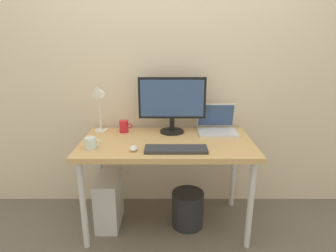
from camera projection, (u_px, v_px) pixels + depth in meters
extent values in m
plane|color=#665B51|center=(168.00, 223.00, 2.45)|extent=(6.00, 6.00, 0.00)
cube|color=beige|center=(168.00, 62.00, 2.45)|extent=(4.40, 0.04, 2.60)
cube|color=tan|center=(168.00, 143.00, 2.24)|extent=(1.32, 0.69, 0.04)
cylinder|color=silver|center=(84.00, 205.00, 2.08)|extent=(0.04, 0.04, 0.70)
cylinder|color=silver|center=(251.00, 206.00, 2.08)|extent=(0.04, 0.04, 0.70)
cylinder|color=silver|center=(102.00, 171.00, 2.62)|extent=(0.04, 0.04, 0.70)
cylinder|color=silver|center=(234.00, 171.00, 2.62)|extent=(0.04, 0.04, 0.70)
cylinder|color=black|center=(173.00, 131.00, 2.44)|extent=(0.20, 0.20, 0.01)
cylinder|color=black|center=(173.00, 124.00, 2.42)|extent=(0.04, 0.04, 0.11)
cube|color=black|center=(173.00, 98.00, 2.35)|extent=(0.55, 0.03, 0.34)
cube|color=#334C7F|center=(173.00, 98.00, 2.33)|extent=(0.51, 0.01, 0.30)
cube|color=silver|center=(219.00, 133.00, 2.39)|extent=(0.32, 0.22, 0.02)
cube|color=silver|center=(217.00, 115.00, 2.48)|extent=(0.32, 0.05, 0.21)
cube|color=#334C7F|center=(217.00, 115.00, 2.48)|extent=(0.30, 0.04, 0.18)
cylinder|color=silver|center=(102.00, 130.00, 2.47)|extent=(0.11, 0.11, 0.01)
cylinder|color=silver|center=(101.00, 112.00, 2.42)|extent=(0.02, 0.02, 0.31)
cone|color=silver|center=(98.00, 91.00, 2.33)|extent=(0.11, 0.14, 0.13)
cube|color=#333338|center=(177.00, 149.00, 2.03)|extent=(0.44, 0.14, 0.02)
ellipsoid|color=silver|center=(135.00, 148.00, 2.04)|extent=(0.06, 0.09, 0.03)
cylinder|color=red|center=(125.00, 126.00, 2.42)|extent=(0.07, 0.07, 0.10)
torus|color=red|center=(131.00, 126.00, 2.42)|extent=(0.05, 0.01, 0.05)
cylinder|color=silver|center=(92.00, 143.00, 2.07)|extent=(0.08, 0.08, 0.08)
torus|color=silver|center=(99.00, 142.00, 2.07)|extent=(0.05, 0.01, 0.05)
cube|color=silver|center=(110.00, 201.00, 2.40)|extent=(0.18, 0.36, 0.42)
cylinder|color=#232328|center=(189.00, 209.00, 2.39)|extent=(0.26, 0.26, 0.30)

